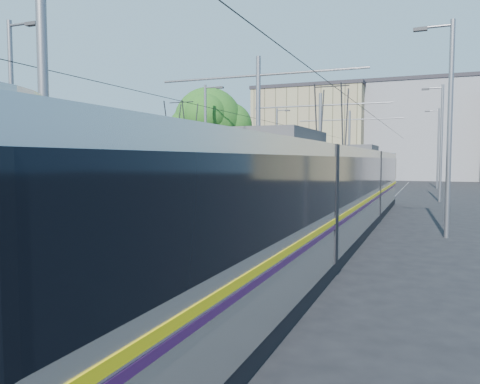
% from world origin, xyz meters
% --- Properties ---
extents(ground, '(160.00, 160.00, 0.00)m').
position_xyz_m(ground, '(0.00, 0.00, 0.00)').
color(ground, black).
rests_on(ground, ground).
extents(platform, '(4.00, 50.00, 0.30)m').
position_xyz_m(platform, '(0.00, 17.00, 0.15)').
color(platform, gray).
rests_on(platform, ground).
extents(tactile_strip_left, '(0.70, 50.00, 0.01)m').
position_xyz_m(tactile_strip_left, '(-1.45, 17.00, 0.30)').
color(tactile_strip_left, gray).
rests_on(tactile_strip_left, platform).
extents(tactile_strip_right, '(0.70, 50.00, 0.01)m').
position_xyz_m(tactile_strip_right, '(1.45, 17.00, 0.30)').
color(tactile_strip_right, gray).
rests_on(tactile_strip_right, platform).
extents(rails, '(8.71, 70.00, 0.03)m').
position_xyz_m(rails, '(0.00, 17.00, 0.02)').
color(rails, gray).
rests_on(rails, ground).
extents(tram_left, '(2.43, 28.17, 5.50)m').
position_xyz_m(tram_left, '(-3.60, 7.75, 1.71)').
color(tram_left, black).
rests_on(tram_left, ground).
extents(tram_right, '(2.43, 31.79, 5.50)m').
position_xyz_m(tram_right, '(3.60, 5.71, 1.86)').
color(tram_right, black).
rests_on(tram_right, ground).
extents(catenary, '(9.20, 70.00, 7.00)m').
position_xyz_m(catenary, '(0.00, 14.15, 4.52)').
color(catenary, slate).
rests_on(catenary, platform).
extents(street_lamps, '(15.18, 38.22, 8.00)m').
position_xyz_m(street_lamps, '(-0.00, 21.00, 4.18)').
color(street_lamps, slate).
rests_on(street_lamps, ground).
extents(shelter, '(1.08, 1.32, 2.51)m').
position_xyz_m(shelter, '(0.43, 15.60, 1.61)').
color(shelter, black).
rests_on(shelter, platform).
extents(tree, '(5.86, 5.42, 8.51)m').
position_xyz_m(tree, '(-8.93, 22.30, 5.76)').
color(tree, '#382314').
rests_on(tree, ground).
extents(building_left, '(16.32, 12.24, 13.71)m').
position_xyz_m(building_left, '(-10.00, 60.00, 6.86)').
color(building_left, gray).
rests_on(building_left, ground).
extents(building_centre, '(18.36, 14.28, 14.19)m').
position_xyz_m(building_centre, '(6.00, 64.00, 7.11)').
color(building_centre, gray).
rests_on(building_centre, ground).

